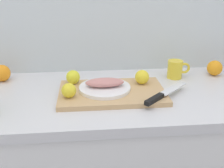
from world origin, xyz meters
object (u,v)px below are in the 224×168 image
at_px(white_plate, 105,88).
at_px(coffee_mug_1, 176,69).
at_px(chef_knife, 162,95).
at_px(lemon_0, 69,90).
at_px(cutting_board, 112,93).
at_px(orange_0, 2,73).
at_px(fish_fillet, 105,82).

xyz_separation_m(white_plate, coffee_mug_1, (0.36, 0.16, 0.02)).
height_order(chef_knife, lemon_0, lemon_0).
height_order(white_plate, coffee_mug_1, coffee_mug_1).
distance_m(cutting_board, orange_0, 0.56).
distance_m(white_plate, coffee_mug_1, 0.40).
bearing_deg(cutting_board, chef_knife, -23.85).
xyz_separation_m(lemon_0, coffee_mug_1, (0.51, 0.23, -0.01)).
bearing_deg(orange_0, chef_knife, -22.87).
distance_m(lemon_0, coffee_mug_1, 0.56).
bearing_deg(white_plate, coffee_mug_1, 23.96).
xyz_separation_m(lemon_0, orange_0, (-0.33, 0.26, -0.01)).
height_order(white_plate, fish_fillet, fish_fillet).
distance_m(coffee_mug_1, orange_0, 0.85).
bearing_deg(orange_0, coffee_mug_1, -2.54).
bearing_deg(white_plate, lemon_0, -156.76).
xyz_separation_m(fish_fillet, coffee_mug_1, (0.36, 0.16, -0.01)).
bearing_deg(chef_knife, orange_0, 114.04).
height_order(white_plate, lemon_0, lemon_0).
distance_m(white_plate, orange_0, 0.52).
xyz_separation_m(fish_fillet, chef_knife, (0.22, -0.10, -0.02)).
xyz_separation_m(cutting_board, fish_fillet, (-0.03, 0.01, 0.04)).
bearing_deg(chef_knife, coffee_mug_1, 18.73).
relative_size(fish_fillet, lemon_0, 2.78).
xyz_separation_m(fish_fillet, orange_0, (-0.48, 0.20, -0.01)).
xyz_separation_m(chef_knife, orange_0, (-0.71, 0.30, 0.01)).
bearing_deg(white_plate, fish_fillet, 116.57).
height_order(cutting_board, orange_0, orange_0).
height_order(cutting_board, coffee_mug_1, coffee_mug_1).
relative_size(lemon_0, coffee_mug_1, 0.53).
xyz_separation_m(chef_knife, coffee_mug_1, (0.14, 0.26, 0.02)).
bearing_deg(white_plate, orange_0, 157.58).
height_order(fish_fillet, chef_knife, fish_fillet).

